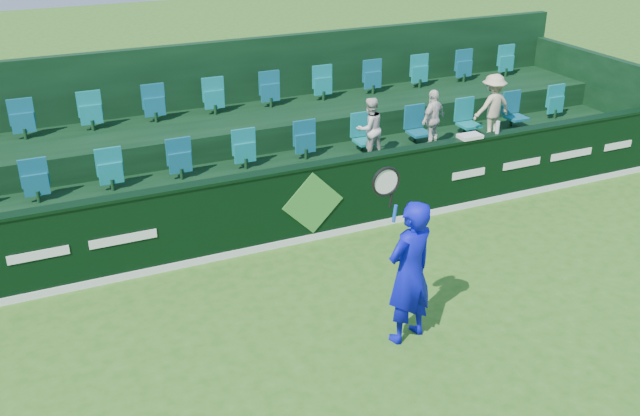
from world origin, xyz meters
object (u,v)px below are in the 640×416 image
spectator_middle (433,119)px  spectator_right (492,106)px  tennis_player (409,272)px  spectator_left (370,128)px  drinks_bottle (497,127)px  towel (470,136)px

spectator_middle → spectator_right: spectator_right is taller
tennis_player → spectator_left: 4.61m
tennis_player → spectator_middle: 5.27m
tennis_player → drinks_bottle: 4.90m
spectator_right → towel: size_ratio=3.13×
tennis_player → spectator_right: 6.18m
spectator_left → towel: 1.83m
tennis_player → towel: size_ratio=6.23×
towel → spectator_right: bearing=40.4°
tennis_player → drinks_bottle: tennis_player is taller
spectator_right → drinks_bottle: bearing=53.1°
spectator_left → tennis_player: bearing=61.2°
spectator_left → spectator_middle: spectator_left is taller
drinks_bottle → spectator_left: bearing=151.2°
spectator_left → towel: bearing=134.8°
tennis_player → spectator_left: tennis_player is taller
spectator_right → spectator_middle: bearing=-4.1°
tennis_player → towel: (3.12, 3.16, 0.37)m
tennis_player → spectator_middle: tennis_player is taller
tennis_player → spectator_right: tennis_player is taller
spectator_middle → drinks_bottle: 1.30m
spectator_middle → towel: spectator_middle is taller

